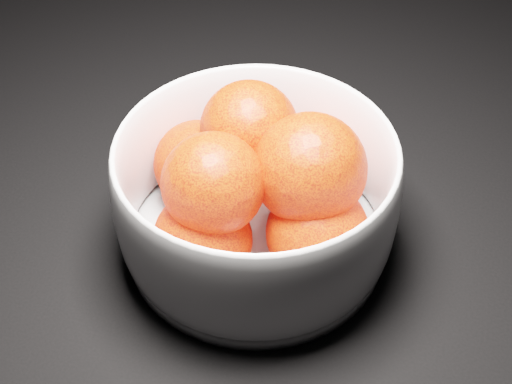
# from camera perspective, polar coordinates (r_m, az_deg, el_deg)

# --- Properties ---
(bowl) EXTENTS (0.20, 0.20, 0.10)m
(bowl) POSITION_cam_1_polar(r_m,az_deg,el_deg) (0.51, 0.00, -0.40)
(bowl) COLOR silver
(bowl) RESTS_ON ground
(orange_pile) EXTENTS (0.17, 0.16, 0.12)m
(orange_pile) POSITION_cam_1_polar(r_m,az_deg,el_deg) (0.50, 0.55, 0.89)
(orange_pile) COLOR red
(orange_pile) RESTS_ON bowl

